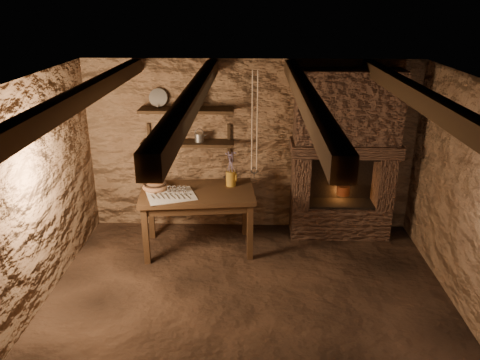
{
  "coord_description": "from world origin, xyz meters",
  "views": [
    {
      "loc": [
        0.04,
        -4.21,
        3.12
      ],
      "look_at": [
        -0.11,
        0.9,
        1.14
      ],
      "focal_mm": 35.0,
      "sensor_mm": 36.0,
      "label": 1
    }
  ],
  "objects_px": {
    "stoneware_jug": "(231,171)",
    "iron_stockpot": "(191,103)",
    "work_table": "(198,218)",
    "red_pot": "(343,190)",
    "wooden_bowl": "(155,187)"
  },
  "relations": [
    {
      "from": "stoneware_jug",
      "to": "wooden_bowl",
      "type": "distance_m",
      "value": 1.0
    },
    {
      "from": "work_table",
      "to": "stoneware_jug",
      "type": "bearing_deg",
      "value": 18.31
    },
    {
      "from": "wooden_bowl",
      "to": "red_pot",
      "type": "distance_m",
      "value": 2.53
    },
    {
      "from": "wooden_bowl",
      "to": "red_pot",
      "type": "bearing_deg",
      "value": 8.9
    },
    {
      "from": "work_table",
      "to": "iron_stockpot",
      "type": "relative_size",
      "value": 7.06
    },
    {
      "from": "work_table",
      "to": "red_pot",
      "type": "distance_m",
      "value": 2.01
    },
    {
      "from": "stoneware_jug",
      "to": "iron_stockpot",
      "type": "bearing_deg",
      "value": 132.9
    },
    {
      "from": "work_table",
      "to": "red_pot",
      "type": "bearing_deg",
      "value": 5.85
    },
    {
      "from": "stoneware_jug",
      "to": "wooden_bowl",
      "type": "bearing_deg",
      "value": 175.08
    },
    {
      "from": "work_table",
      "to": "red_pot",
      "type": "relative_size",
      "value": 2.82
    },
    {
      "from": "work_table",
      "to": "stoneware_jug",
      "type": "distance_m",
      "value": 0.75
    },
    {
      "from": "wooden_bowl",
      "to": "red_pot",
      "type": "xyz_separation_m",
      "value": [
        2.49,
        0.39,
        -0.17
      ]
    },
    {
      "from": "work_table",
      "to": "stoneware_jug",
      "type": "xyz_separation_m",
      "value": [
        0.43,
        0.2,
        0.58
      ]
    },
    {
      "from": "work_table",
      "to": "iron_stockpot",
      "type": "distance_m",
      "value": 1.51
    },
    {
      "from": "red_pot",
      "to": "work_table",
      "type": "bearing_deg",
      "value": -167.84
    }
  ]
}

